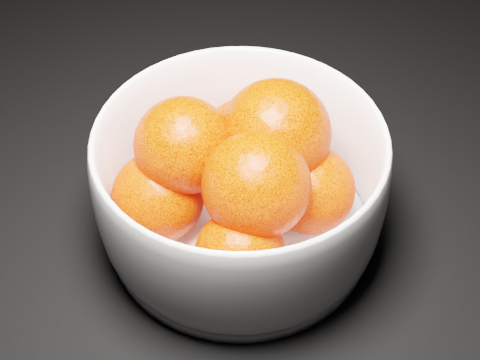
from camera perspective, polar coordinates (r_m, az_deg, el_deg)
The scene contains 3 objects.
ground at distance 0.88m, azimuth -2.20°, elevation 13.71°, with size 3.00×3.00×0.00m, color black.
bowl at distance 0.57m, azimuth 0.00°, elevation -0.42°, with size 0.25×0.25×0.12m.
orange_pile at distance 0.56m, azimuth 0.03°, elevation 0.73°, with size 0.17×0.18×0.13m.
Camera 1 is at (0.50, -0.55, 0.48)m, focal length 50.00 mm.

